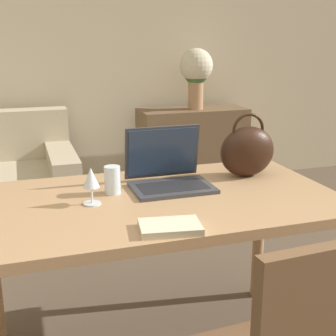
{
  "coord_description": "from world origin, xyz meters",
  "views": [
    {
      "loc": [
        -0.41,
        -1.1,
        1.4
      ],
      "look_at": [
        0.15,
        0.61,
        0.89
      ],
      "focal_mm": 50.0,
      "sensor_mm": 36.0,
      "label": 1
    }
  ],
  "objects_px": {
    "drinking_glass": "(112,180)",
    "flower_vase": "(196,70)",
    "laptop": "(168,170)",
    "handbag": "(247,151)",
    "wine_glass": "(91,180)"
  },
  "relations": [
    {
      "from": "drinking_glass",
      "to": "flower_vase",
      "type": "distance_m",
      "value": 2.39
    },
    {
      "from": "wine_glass",
      "to": "flower_vase",
      "type": "relative_size",
      "value": 0.28
    },
    {
      "from": "laptop",
      "to": "wine_glass",
      "type": "distance_m",
      "value": 0.38
    },
    {
      "from": "drinking_glass",
      "to": "handbag",
      "type": "distance_m",
      "value": 0.65
    },
    {
      "from": "laptop",
      "to": "flower_vase",
      "type": "height_order",
      "value": "flower_vase"
    },
    {
      "from": "laptop",
      "to": "flower_vase",
      "type": "xyz_separation_m",
      "value": [
        0.92,
        2.02,
        0.27
      ]
    },
    {
      "from": "drinking_glass",
      "to": "wine_glass",
      "type": "height_order",
      "value": "wine_glass"
    },
    {
      "from": "laptop",
      "to": "drinking_glass",
      "type": "distance_m",
      "value": 0.25
    },
    {
      "from": "drinking_glass",
      "to": "handbag",
      "type": "height_order",
      "value": "handbag"
    },
    {
      "from": "wine_glass",
      "to": "flower_vase",
      "type": "height_order",
      "value": "flower_vase"
    },
    {
      "from": "laptop",
      "to": "handbag",
      "type": "xyz_separation_m",
      "value": [
        0.39,
        0.02,
        0.05
      ]
    },
    {
      "from": "drinking_glass",
      "to": "laptop",
      "type": "bearing_deg",
      "value": 8.79
    },
    {
      "from": "handbag",
      "to": "wine_glass",
      "type": "bearing_deg",
      "value": -168.07
    },
    {
      "from": "laptop",
      "to": "drinking_glass",
      "type": "bearing_deg",
      "value": -171.21
    },
    {
      "from": "laptop",
      "to": "flower_vase",
      "type": "distance_m",
      "value": 2.24
    }
  ]
}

